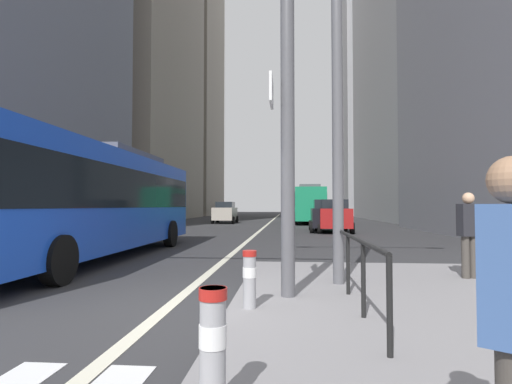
# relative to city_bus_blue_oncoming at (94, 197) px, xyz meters

# --- Properties ---
(ground_plane) EXTENTS (160.00, 160.00, 0.00)m
(ground_plane) POSITION_rel_city_bus_blue_oncoming_xyz_m (3.88, 14.86, -1.84)
(ground_plane) COLOR #303033
(lane_centre_line) EXTENTS (0.20, 80.00, 0.01)m
(lane_centre_line) POSITION_rel_city_bus_blue_oncoming_xyz_m (3.88, 24.86, -1.83)
(lane_centre_line) COLOR beige
(lane_centre_line) RESTS_ON ground
(office_tower_left_mid) EXTENTS (10.68, 22.55, 50.65)m
(office_tower_left_mid) POSITION_rel_city_bus_blue_oncoming_xyz_m (-12.12, 35.08, 23.49)
(office_tower_left_mid) COLOR gray
(office_tower_left_mid) RESTS_ON ground
(office_tower_left_far) EXTENTS (10.41, 16.72, 53.70)m
(office_tower_left_far) POSITION_rel_city_bus_blue_oncoming_xyz_m (-12.12, 57.46, 25.01)
(office_tower_left_far) COLOR gray
(office_tower_left_far) RESTS_ON ground
(office_tower_right_mid) EXTENTS (11.53, 25.64, 46.95)m
(office_tower_right_mid) POSITION_rel_city_bus_blue_oncoming_xyz_m (20.88, 35.28, 21.64)
(office_tower_right_mid) COLOR #9E9EA3
(office_tower_right_mid) RESTS_ON ground
(office_tower_right_far) EXTENTS (12.39, 20.24, 41.97)m
(office_tower_right_far) POSITION_rel_city_bus_blue_oncoming_xyz_m (20.88, 60.71, 19.15)
(office_tower_right_far) COLOR #9E9EA3
(office_tower_right_far) RESTS_ON ground
(city_bus_blue_oncoming) EXTENTS (2.74, 11.84, 3.40)m
(city_bus_blue_oncoming) POSITION_rel_city_bus_blue_oncoming_xyz_m (0.00, 0.00, 0.00)
(city_bus_blue_oncoming) COLOR blue
(city_bus_blue_oncoming) RESTS_ON ground
(city_bus_red_receding) EXTENTS (2.84, 10.99, 3.40)m
(city_bus_red_receding) POSITION_rel_city_bus_blue_oncoming_xyz_m (7.54, 25.87, -0.00)
(city_bus_red_receding) COLOR #198456
(city_bus_red_receding) RESTS_ON ground
(city_bus_red_distant) EXTENTS (2.73, 11.38, 3.40)m
(city_bus_red_distant) POSITION_rel_city_bus_blue_oncoming_xyz_m (6.47, 43.21, -0.00)
(city_bus_red_distant) COLOR #198456
(city_bus_red_distant) RESTS_ON ground
(car_oncoming_mid) EXTENTS (2.09, 4.15, 1.94)m
(car_oncoming_mid) POSITION_rel_city_bus_blue_oncoming_xyz_m (-0.08, 24.78, -0.85)
(car_oncoming_mid) COLOR #B2A899
(car_oncoming_mid) RESTS_ON ground
(car_receding_near) EXTENTS (2.13, 4.22, 1.94)m
(car_receding_near) POSITION_rel_city_bus_blue_oncoming_xyz_m (7.97, 13.33, -0.85)
(car_receding_near) COLOR black
(car_receding_near) RESTS_ON ground
(car_receding_far) EXTENTS (2.08, 4.34, 1.94)m
(car_receding_far) POSITION_rel_city_bus_blue_oncoming_xyz_m (8.35, 12.94, -0.85)
(car_receding_far) COLOR maroon
(car_receding_far) RESTS_ON ground
(traffic_signal_gantry) EXTENTS (6.80, 0.65, 6.00)m
(traffic_signal_gantry) POSITION_rel_city_bus_blue_oncoming_xyz_m (3.43, -5.06, 2.31)
(traffic_signal_gantry) COLOR #515156
(traffic_signal_gantry) RESTS_ON median_island
(street_lamp_post) EXTENTS (5.50, 0.32, 8.00)m
(street_lamp_post) POSITION_rel_city_bus_blue_oncoming_xyz_m (6.64, -3.93, 3.45)
(street_lamp_post) COLOR #56565B
(street_lamp_post) RESTS_ON median_island
(bollard_left) EXTENTS (0.20, 0.20, 0.86)m
(bollard_left) POSITION_rel_city_bus_blue_oncoming_xyz_m (5.22, -8.67, -1.21)
(bollard_left) COLOR #99999E
(bollard_left) RESTS_ON median_island
(bollard_right) EXTENTS (0.20, 0.20, 0.79)m
(bollard_right) POSITION_rel_city_bus_blue_oncoming_xyz_m (5.19, -5.81, -1.24)
(bollard_right) COLOR #99999E
(bollard_right) RESTS_ON median_island
(pedestrian_railing) EXTENTS (0.06, 4.09, 0.98)m
(pedestrian_railing) POSITION_rel_city_bus_blue_oncoming_xyz_m (6.68, -5.48, -0.97)
(pedestrian_railing) COLOR black
(pedestrian_railing) RESTS_ON median_island
(pedestrian_far) EXTENTS (0.42, 0.31, 1.68)m
(pedestrian_far) POSITION_rel_city_bus_blue_oncoming_xyz_m (9.26, -3.16, -0.75)
(pedestrian_far) COLOR #423D38
(pedestrian_far) RESTS_ON median_island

